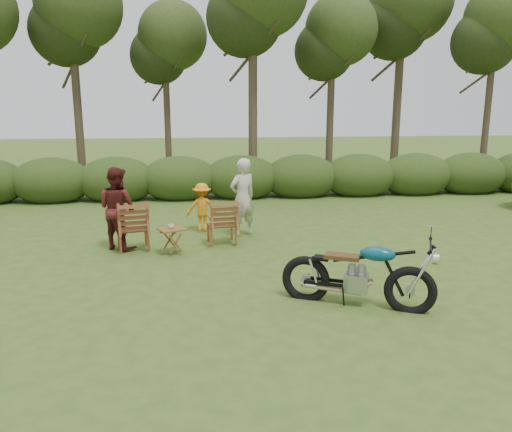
{
  "coord_description": "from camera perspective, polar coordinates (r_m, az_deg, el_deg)",
  "views": [
    {
      "loc": [
        -1.44,
        -7.21,
        2.99
      ],
      "look_at": [
        -0.34,
        2.07,
        0.9
      ],
      "focal_mm": 35.0,
      "sensor_mm": 36.0,
      "label": 1
    }
  ],
  "objects": [
    {
      "name": "side_table",
      "position": [
        10.32,
        -9.53,
        -2.87
      ],
      "size": [
        0.65,
        0.61,
        0.53
      ],
      "primitive_type": null,
      "rotation": [
        0.0,
        0.0,
        0.43
      ],
      "color": "brown",
      "rests_on": "ground"
    },
    {
      "name": "lawn_chair_left",
      "position": [
        10.88,
        -13.77,
        -3.71
      ],
      "size": [
        0.84,
        0.84,
        1.04
      ],
      "primitive_type": null,
      "rotation": [
        0.0,
        0.0,
        3.34
      ],
      "color": "brown",
      "rests_on": "ground"
    },
    {
      "name": "ground",
      "position": [
        7.93,
        4.25,
        -9.56
      ],
      "size": [
        80.0,
        80.0,
        0.0
      ],
      "primitive_type": "plane",
      "color": "#344E1A",
      "rests_on": "ground"
    },
    {
      "name": "motorcycle",
      "position": [
        7.9,
        11.29,
        -9.89
      ],
      "size": [
        2.34,
        1.7,
        1.26
      ],
      "primitive_type": null,
      "rotation": [
        0.0,
        0.0,
        -0.45
      ],
      "color": "#0B7897",
      "rests_on": "ground"
    },
    {
      "name": "tree_line",
      "position": [
        17.07,
        -0.26,
        15.35
      ],
      "size": [
        22.52,
        11.62,
        8.14
      ],
      "color": "#3C3120",
      "rests_on": "ground"
    },
    {
      "name": "cup",
      "position": [
        10.24,
        -9.67,
        -1.17
      ],
      "size": [
        0.13,
        0.13,
        0.09
      ],
      "primitive_type": "imported",
      "rotation": [
        0.0,
        0.0,
        0.12
      ],
      "color": "beige",
      "rests_on": "side_table"
    },
    {
      "name": "child",
      "position": [
        12.12,
        -6.11,
        -1.75
      ],
      "size": [
        0.77,
        0.46,
        1.18
      ],
      "primitive_type": "imported",
      "rotation": [
        0.0,
        0.0,
        3.18
      ],
      "color": "orange",
      "rests_on": "ground"
    },
    {
      "name": "adult_b",
      "position": [
        11.03,
        -15.31,
        -3.58
      ],
      "size": [
        1.07,
        1.03,
        1.74
      ],
      "primitive_type": "imported",
      "rotation": [
        0.0,
        0.0,
        2.53
      ],
      "color": "#4D1816",
      "rests_on": "ground"
    },
    {
      "name": "lawn_chair_right",
      "position": [
        11.05,
        -3.9,
        -3.12
      ],
      "size": [
        0.76,
        0.76,
        0.99
      ],
      "primitive_type": null,
      "rotation": [
        0.0,
        0.0,
        3.27
      ],
      "color": "brown",
      "rests_on": "ground"
    },
    {
      "name": "adult_a",
      "position": [
        11.68,
        -1.52,
        -2.22
      ],
      "size": [
        0.79,
        0.69,
        1.81
      ],
      "primitive_type": "imported",
      "rotation": [
        0.0,
        0.0,
        3.64
      ],
      "color": "beige",
      "rests_on": "ground"
    }
  ]
}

